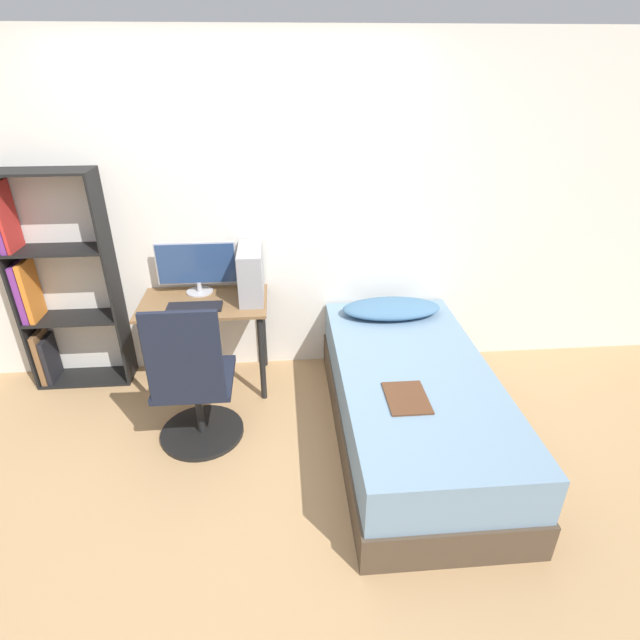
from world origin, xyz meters
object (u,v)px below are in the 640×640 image
Objects in this scene: bookshelf at (50,290)px; office_chair at (195,392)px; bed at (412,403)px; pc_tower at (251,273)px; monitor at (197,266)px; keyboard at (195,307)px.

bookshelf is 1.56× the size of office_chair.
pc_tower is (-1.05, 0.79, 0.64)m from bed.
bookshelf is 1.49m from pc_tower.
pc_tower is at bearing -16.58° from monitor.
monitor is 1.53× the size of keyboard.
pc_tower is at bearing 143.15° from bed.
pc_tower is (1.48, -0.10, 0.12)m from bookshelf.
office_chair is at bearing -116.41° from pc_tower.
keyboard is at bearing -13.35° from bookshelf.
office_chair is 0.52× the size of bed.
pc_tower is (0.36, 0.73, 0.51)m from office_chair.
monitor is at bearing 148.03° from bed.
bookshelf is 2.74m from bed.
bookshelf is 1.44m from office_chair.
keyboard is (-0.04, 0.57, 0.33)m from office_chair.
office_chair is at bearing -85.89° from keyboard.
bookshelf is at bearing -178.71° from monitor.
monitor is at bearing 163.42° from pc_tower.
bed is (2.54, -0.89, -0.52)m from bookshelf.
keyboard is at bearing -158.55° from pc_tower.
keyboard is at bearing 94.11° from office_chair.
office_chair is 1.79× the size of monitor.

